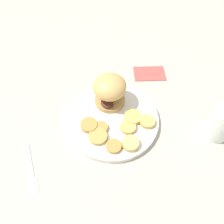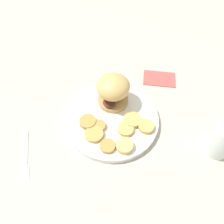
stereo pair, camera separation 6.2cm
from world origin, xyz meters
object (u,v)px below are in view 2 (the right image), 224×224
(sandwich, at_px, (113,90))
(fork, at_px, (25,156))
(dinner_plate, at_px, (112,119))
(drinking_glass, at_px, (223,139))

(sandwich, distance_m, fork, 0.30)
(sandwich, bearing_deg, dinner_plate, 144.52)
(dinner_plate, xyz_separation_m, fork, (0.03, 0.26, -0.01))
(fork, bearing_deg, dinner_plate, -96.60)
(dinner_plate, distance_m, sandwich, 0.09)
(sandwich, xyz_separation_m, fork, (-0.02, 0.30, -0.07))
(dinner_plate, relative_size, drinking_glass, 2.61)
(dinner_plate, bearing_deg, sandwich, -35.48)
(dinner_plate, relative_size, fork, 1.84)
(fork, bearing_deg, drinking_glass, -120.15)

